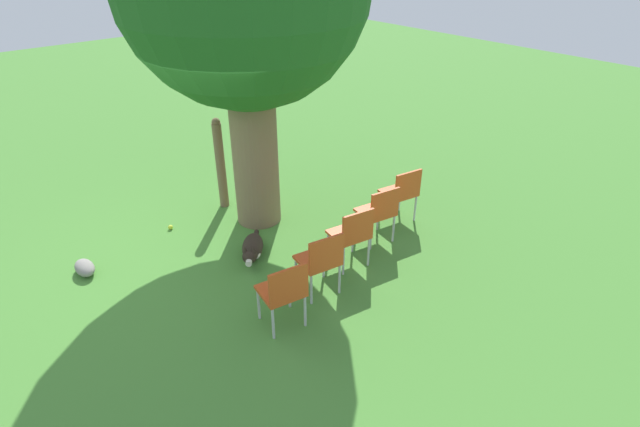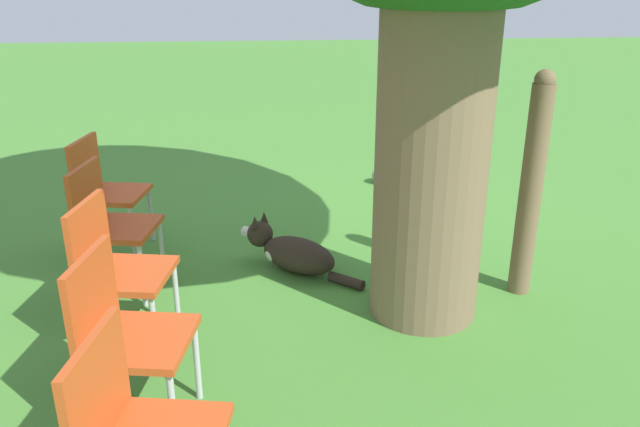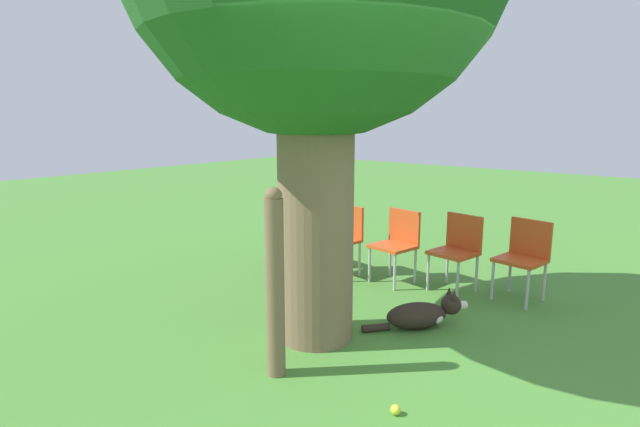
{
  "view_description": "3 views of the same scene",
  "coord_description": "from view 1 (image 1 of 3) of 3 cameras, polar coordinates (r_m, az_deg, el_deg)",
  "views": [
    {
      "loc": [
        5.49,
        -2.47,
        3.78
      ],
      "look_at": [
        1.24,
        1.13,
        0.55
      ],
      "focal_mm": 28.0,
      "sensor_mm": 36.0,
      "label": 1
    },
    {
      "loc": [
        0.97,
        4.25,
        1.94
      ],
      "look_at": [
        0.61,
        0.37,
        0.42
      ],
      "focal_mm": 35.0,
      "sensor_mm": 36.0,
      "label": 2
    },
    {
      "loc": [
        -3.1,
        -1.65,
        1.9
      ],
      "look_at": [
        0.1,
        0.97,
        1.09
      ],
      "focal_mm": 28.0,
      "sensor_mm": 36.0,
      "label": 3
    }
  ],
  "objects": [
    {
      "name": "red_chair_4",
      "position": [
        7.22,
        9.36,
        2.54
      ],
      "size": [
        0.49,
        0.5,
        0.84
      ],
      "rotation": [
        0.0,
        0.0,
        2.97
      ],
      "color": "#D14C1E",
      "rests_on": "ground_plane"
    },
    {
      "name": "tennis_ball",
      "position": [
        7.46,
        -16.71,
        -1.51
      ],
      "size": [
        0.07,
        0.07,
        0.07
      ],
      "color": "#CCE033",
      "rests_on": "ground_plane"
    },
    {
      "name": "red_chair_1",
      "position": [
        5.69,
        0.12,
        -5.23
      ],
      "size": [
        0.49,
        0.5,
        0.84
      ],
      "rotation": [
        0.0,
        0.0,
        2.97
      ],
      "color": "#D14C1E",
      "rests_on": "ground_plane"
    },
    {
      "name": "red_chair_3",
      "position": [
        6.68,
        6.76,
        0.35
      ],
      "size": [
        0.49,
        0.5,
        0.84
      ],
      "rotation": [
        0.0,
        0.0,
        2.97
      ],
      "color": "#D14C1E",
      "rests_on": "ground_plane"
    },
    {
      "name": "red_chair_2",
      "position": [
        6.17,
        3.71,
        -2.23
      ],
      "size": [
        0.49,
        0.5,
        0.84
      ],
      "rotation": [
        0.0,
        0.0,
        2.97
      ],
      "color": "#D14C1E",
      "rests_on": "ground_plane"
    },
    {
      "name": "dog",
      "position": [
        6.57,
        -7.76,
        -4.02
      ],
      "size": [
        0.82,
        0.69,
        0.35
      ],
      "rotation": [
        0.0,
        0.0,
        5.6
      ],
      "color": "#2D231C",
      "rests_on": "ground_plane"
    },
    {
      "name": "garden_rock",
      "position": [
        6.9,
        -25.3,
        -5.62
      ],
      "size": [
        0.37,
        0.22,
        0.17
      ],
      "color": "gray",
      "rests_on": "ground_plane"
    },
    {
      "name": "red_chair_0",
      "position": [
        5.26,
        -4.14,
        -8.74
      ],
      "size": [
        0.49,
        0.5,
        0.84
      ],
      "rotation": [
        0.0,
        0.0,
        2.97
      ],
      "color": "#D14C1E",
      "rests_on": "ground_plane"
    },
    {
      "name": "fence_post",
      "position": [
        7.59,
        -11.32,
        5.65
      ],
      "size": [
        0.14,
        0.14,
        1.42
      ],
      "color": "brown",
      "rests_on": "ground_plane"
    },
    {
      "name": "ground_plane",
      "position": [
        7.11,
        -13.56,
        -2.99
      ],
      "size": [
        30.0,
        30.0,
        0.0
      ],
      "primitive_type": "plane",
      "color": "#478433"
    }
  ]
}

